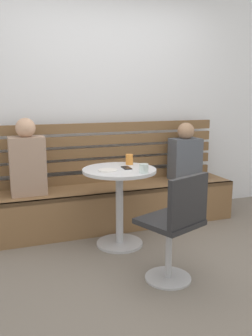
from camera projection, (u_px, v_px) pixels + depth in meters
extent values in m
plane|color=#70665B|center=(161.00, 276.00, 2.86)|extent=(8.00, 8.00, 0.00)
cube|color=silver|center=(100.00, 91.00, 4.07)|extent=(5.20, 0.10, 2.90)
cube|color=brown|center=(113.00, 206.00, 3.92)|extent=(2.70, 0.52, 0.44)
cube|color=brown|center=(121.00, 194.00, 3.66)|extent=(2.70, 0.04, 0.04)
cube|color=brown|center=(106.00, 177.00, 4.08)|extent=(2.65, 0.04, 0.10)
cube|color=brown|center=(106.00, 164.00, 4.05)|extent=(2.65, 0.04, 0.10)
cube|color=brown|center=(106.00, 152.00, 4.02)|extent=(2.65, 0.04, 0.10)
cube|color=brown|center=(106.00, 140.00, 4.00)|extent=(2.65, 0.04, 0.10)
cube|color=brown|center=(106.00, 127.00, 3.97)|extent=(2.65, 0.04, 0.10)
cylinder|color=#ADADB2|center=(120.00, 243.00, 3.46)|extent=(0.44, 0.44, 0.02)
cylinder|color=#ADADB2|center=(119.00, 208.00, 3.39)|extent=(0.07, 0.07, 0.69)
cylinder|color=silver|center=(119.00, 170.00, 3.31)|extent=(0.68, 0.68, 0.03)
cylinder|color=#ADADB2|center=(168.00, 278.00, 2.82)|extent=(0.36, 0.36, 0.02)
cylinder|color=#ADADB2|center=(169.00, 252.00, 2.77)|extent=(0.05, 0.05, 0.45)
cube|color=#232326|center=(169.00, 222.00, 2.72)|extent=(0.52, 0.52, 0.04)
cube|color=#232326|center=(188.00, 201.00, 2.56)|extent=(0.39, 0.18, 0.36)
cube|color=#9E7F6B|center=(28.00, 166.00, 3.52)|extent=(0.34, 0.22, 0.57)
sphere|color=tan|center=(25.00, 128.00, 3.44)|extent=(0.19, 0.19, 0.19)
cube|color=#4C515B|center=(185.00, 159.00, 4.15)|extent=(0.34, 0.22, 0.48)
sphere|color=#A37A5B|center=(186.00, 131.00, 4.08)|extent=(0.19, 0.19, 0.19)
cylinder|color=silver|center=(144.00, 168.00, 3.13)|extent=(0.08, 0.08, 0.08)
cylinder|color=orange|center=(129.00, 159.00, 3.50)|extent=(0.07, 0.07, 0.10)
cylinder|color=white|center=(108.00, 170.00, 3.22)|extent=(0.17, 0.17, 0.01)
cube|color=black|center=(126.00, 168.00, 3.34)|extent=(0.08, 0.14, 0.01)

